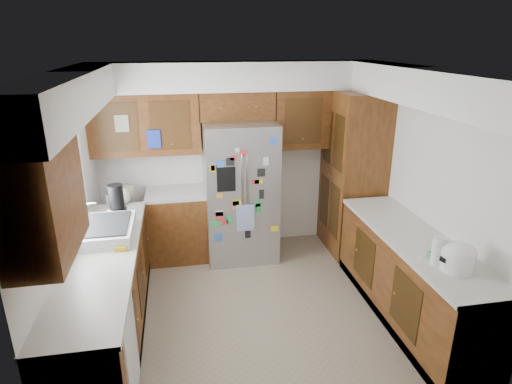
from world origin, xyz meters
TOP-DOWN VIEW (x-y plane):
  - floor at (0.00, 0.00)m, footprint 3.60×3.60m
  - room_shell at (-0.11, 0.36)m, footprint 3.64×3.24m
  - left_counter_run at (-1.36, 0.03)m, footprint 1.36×3.20m
  - right_counter_run at (1.50, -0.47)m, footprint 0.63×2.25m
  - pantry at (1.50, 1.15)m, footprint 0.60×0.90m
  - fridge at (-0.00, 1.20)m, footprint 0.90×0.79m
  - bridge_cabinet at (0.00, 1.43)m, footprint 0.96×0.34m
  - fridge_top_items at (-0.12, 1.41)m, footprint 0.68×0.30m
  - sink_assembly at (-1.50, 0.10)m, footprint 0.52×0.73m
  - left_counter_clutter at (-1.46, 0.80)m, footprint 0.28×0.77m
  - rice_cooker at (1.50, -1.12)m, footprint 0.29×0.28m
  - paper_towel at (1.39, -1.00)m, footprint 0.11×0.11m

SIDE VIEW (x-z plane):
  - floor at x=0.00m, z-range 0.00..0.00m
  - right_counter_run at x=1.50m, z-range -0.04..0.88m
  - left_counter_run at x=-1.36m, z-range -0.03..0.89m
  - fridge at x=0.00m, z-range 0.00..1.80m
  - sink_assembly at x=-1.50m, z-range 0.80..1.17m
  - paper_towel at x=1.39m, z-range 0.92..1.17m
  - rice_cooker at x=1.50m, z-range 0.92..1.17m
  - left_counter_clutter at x=-1.46m, z-range 0.86..1.24m
  - pantry at x=1.50m, z-range 0.00..2.15m
  - room_shell at x=-0.11m, z-range 0.56..3.08m
  - bridge_cabinet at x=0.00m, z-range 1.80..2.15m
  - fridge_top_items at x=-0.12m, z-range 2.13..2.43m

